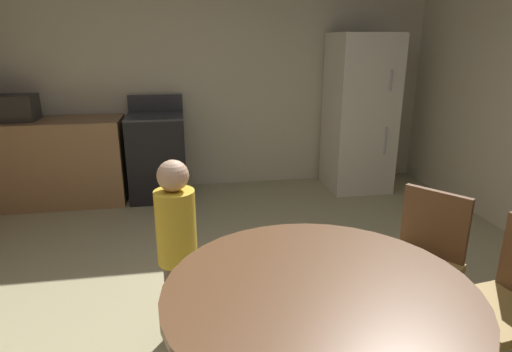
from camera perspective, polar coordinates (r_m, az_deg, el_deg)
wall_back at (r=5.09m, az=-7.91°, el=13.69°), size 5.72×0.12×2.70m
kitchen_counter at (r=5.07m, az=-26.77°, el=1.60°), size 1.74×0.60×0.90m
oven_range at (r=4.84m, az=-12.92°, el=2.61°), size 0.60×0.60×1.10m
refrigerator at (r=5.10m, az=13.54°, el=8.06°), size 0.68×0.68×1.76m
microwave at (r=5.01m, az=-29.56°, el=7.85°), size 0.44×0.32×0.26m
dining_table at (r=1.84m, az=8.28°, el=-18.58°), size 1.24×1.24×0.76m
chair_east at (r=2.46m, az=30.83°, el=-13.95°), size 0.45×0.45×0.87m
chair_northeast at (r=2.68m, az=21.24°, el=-9.93°), size 0.56×0.56×0.87m
person_child at (r=2.46m, az=-10.39°, el=-9.45°), size 0.31×0.31×1.09m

